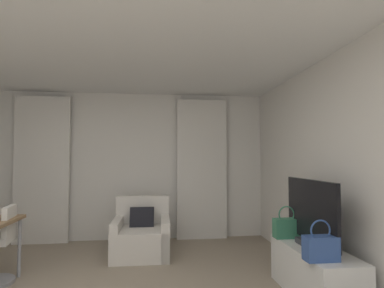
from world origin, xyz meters
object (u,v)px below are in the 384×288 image
at_px(handbag_secondary, 321,247).
at_px(tv_flatscreen, 311,215).
at_px(handbag_primary, 287,227).
at_px(armchair, 141,236).
at_px(tv_console, 314,273).

bearing_deg(handbag_secondary, tv_flatscreen, 72.00).
height_order(handbag_primary, handbag_secondary, same).
xyz_separation_m(armchair, handbag_secondary, (1.69, -2.01, 0.35)).
relative_size(armchair, tv_flatscreen, 0.83).
relative_size(armchair, handbag_primary, 2.28).
height_order(tv_console, handbag_primary, handbag_primary).
bearing_deg(armchair, tv_console, -41.37).
relative_size(tv_console, tv_flatscreen, 1.17).
xyz_separation_m(tv_console, handbag_secondary, (-0.14, -0.39, 0.37)).
distance_m(armchair, tv_console, 2.45).
xyz_separation_m(armchair, tv_console, (1.84, -1.62, -0.02)).
height_order(tv_flatscreen, handbag_primary, tv_flatscreen).
height_order(armchair, handbag_primary, handbag_primary).
distance_m(armchair, handbag_secondary, 2.65).
height_order(armchair, tv_flatscreen, tv_flatscreen).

